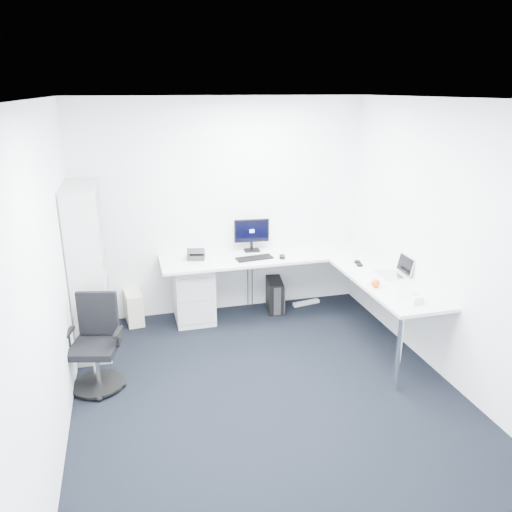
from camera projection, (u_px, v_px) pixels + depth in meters
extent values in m
plane|color=black|center=(269.00, 396.00, 4.75)|extent=(4.20, 4.20, 0.00)
plane|color=white|center=(272.00, 99.00, 3.88)|extent=(4.20, 4.20, 0.00)
cube|color=white|center=(223.00, 208.00, 6.24)|extent=(3.60, 0.02, 2.70)
cube|color=white|center=(394.00, 401.00, 2.39)|extent=(3.60, 0.02, 2.70)
cube|color=white|center=(49.00, 282.00, 3.88)|extent=(0.02, 4.20, 2.70)
cube|color=white|center=(451.00, 246.00, 4.75)|extent=(0.02, 4.20, 2.70)
cube|color=silver|center=(193.00, 293.00, 6.22)|extent=(0.47, 0.58, 0.72)
cube|color=black|center=(275.00, 295.00, 6.53)|extent=(0.25, 0.45, 0.41)
cube|color=beige|center=(134.00, 307.00, 6.20)|extent=(0.24, 0.44, 0.40)
cube|color=silver|center=(306.00, 303.00, 6.75)|extent=(0.39, 0.13, 0.04)
cube|color=black|center=(254.00, 258.00, 6.05)|extent=(0.46, 0.21, 0.02)
cube|color=black|center=(282.00, 257.00, 6.08)|extent=(0.09, 0.12, 0.03)
cube|color=silver|center=(362.00, 278.00, 5.43)|extent=(0.13, 0.41, 0.01)
sphere|color=#EB5614|center=(376.00, 283.00, 5.18)|extent=(0.09, 0.09, 0.09)
cube|color=silver|center=(411.00, 297.00, 4.85)|extent=(0.14, 0.23, 0.08)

